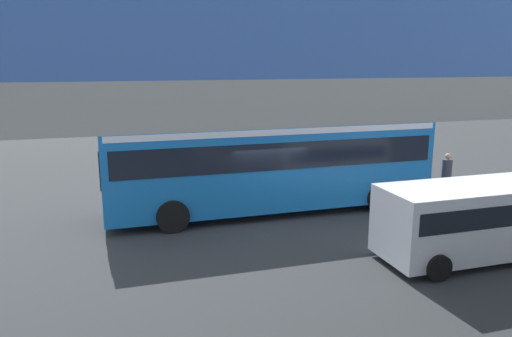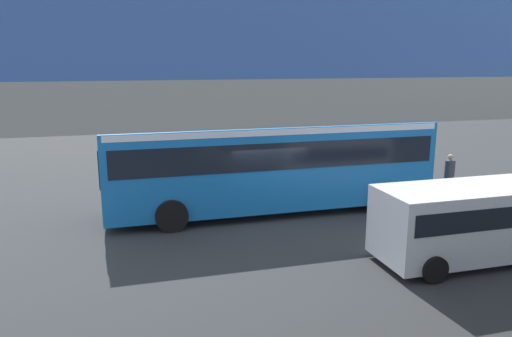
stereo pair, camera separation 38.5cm
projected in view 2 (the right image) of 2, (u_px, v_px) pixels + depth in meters
The scene contains 8 objects.
ground at pixel (263, 216), 16.94m from camera, with size 80.00×80.00×0.00m, color #2D3033.
city_bus at pixel (271, 159), 17.14m from camera, with size 11.54×2.85×3.15m.
parked_van at pixel (466, 218), 12.93m from camera, with size 4.80×2.17×2.05m.
pedestrian at pixel (449, 177), 18.75m from camera, with size 0.38×0.38×1.79m.
lane_dash_leftmost at pixel (338, 190), 20.34m from camera, with size 2.00×0.20×0.01m, color silver.
lane_dash_left at pixel (245, 197), 19.29m from camera, with size 2.00×0.20×0.01m, color silver.
lane_dash_centre at pixel (142, 205), 18.23m from camera, with size 2.00×0.20×0.01m, color silver.
pedestrian_overpass at pixel (447, 111), 7.09m from camera, with size 30.69×2.60×6.21m.
Camera 2 is at (4.60, 15.52, 5.29)m, focal length 34.11 mm.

